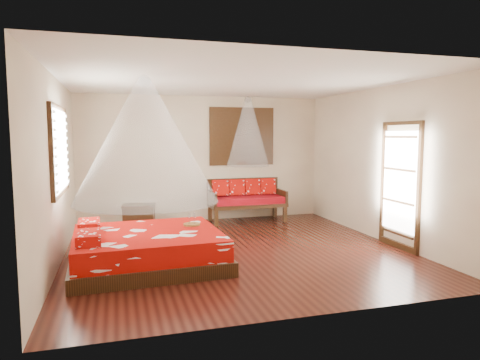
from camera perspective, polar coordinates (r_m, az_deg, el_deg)
room at (r=7.04m, az=-0.49°, el=1.69°), size 5.54×5.54×2.84m
bed at (r=6.59m, az=-12.34°, el=-8.89°), size 2.27×2.07×0.65m
daybed at (r=9.66m, az=0.82°, el=-2.39°), size 1.69×0.75×0.94m
storage_chest at (r=9.37m, az=-13.29°, el=-4.57°), size 0.75×0.60×0.47m
shutter_panel at (r=9.88m, az=0.26°, el=5.83°), size 1.52×0.06×1.32m
window_left at (r=7.01m, az=-22.86°, el=3.66°), size 0.10×1.74×1.34m
glazed_door at (r=7.74m, az=20.53°, el=-0.76°), size 0.08×1.02×2.16m
wine_tray at (r=6.87m, az=-6.46°, el=-5.56°), size 0.26×0.26×0.21m
mosquito_net_main at (r=6.37m, az=-12.48°, el=5.15°), size 2.10×2.10×1.80m
mosquito_net_daybed at (r=9.43m, az=1.06°, el=6.43°), size 0.93×0.93×1.50m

